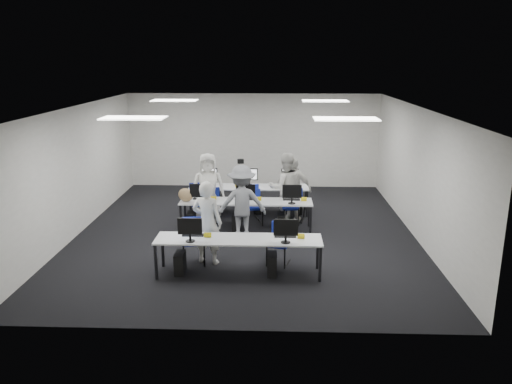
{
  "coord_description": "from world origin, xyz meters",
  "views": [
    {
      "loc": [
        0.67,
        -11.38,
        4.09
      ],
      "look_at": [
        0.25,
        0.04,
        1.0
      ],
      "focal_mm": 35.0,
      "sensor_mm": 36.0,
      "label": 1
    }
  ],
  "objects_px": {
    "desk_mid": "(246,203)",
    "photographer": "(242,203)",
    "chair_4": "(290,213)",
    "chair_6": "(249,207)",
    "student_3": "(293,189)",
    "desk_front": "(239,241)",
    "student_0": "(207,222)",
    "student_1": "(285,187)",
    "chair_2": "(200,210)",
    "chair_7": "(295,210)",
    "chair_3": "(254,213)",
    "student_2": "(208,188)",
    "chair_0": "(194,249)",
    "chair_5": "(212,208)",
    "chair_1": "(279,251)"
  },
  "relations": [
    {
      "from": "chair_7",
      "to": "photographer",
      "type": "xyz_separation_m",
      "value": [
        -1.29,
        -1.4,
        0.58
      ]
    },
    {
      "from": "desk_mid",
      "to": "chair_7",
      "type": "bearing_deg",
      "value": 32.08
    },
    {
      "from": "photographer",
      "to": "chair_3",
      "type": "bearing_deg",
      "value": -111.61
    },
    {
      "from": "chair_6",
      "to": "student_2",
      "type": "height_order",
      "value": "student_2"
    },
    {
      "from": "chair_5",
      "to": "chair_4",
      "type": "bearing_deg",
      "value": -23.66
    },
    {
      "from": "chair_1",
      "to": "student_1",
      "type": "bearing_deg",
      "value": 101.98
    },
    {
      "from": "chair_0",
      "to": "chair_7",
      "type": "distance_m",
      "value": 3.59
    },
    {
      "from": "chair_0",
      "to": "chair_7",
      "type": "bearing_deg",
      "value": 42.33
    },
    {
      "from": "desk_front",
      "to": "student_1",
      "type": "xyz_separation_m",
      "value": [
        0.96,
        3.31,
        0.21
      ]
    },
    {
      "from": "chair_5",
      "to": "student_1",
      "type": "xyz_separation_m",
      "value": [
        1.92,
        -0.21,
        0.62
      ]
    },
    {
      "from": "chair_3",
      "to": "student_0",
      "type": "height_order",
      "value": "student_0"
    },
    {
      "from": "chair_0",
      "to": "chair_6",
      "type": "relative_size",
      "value": 0.96
    },
    {
      "from": "student_3",
      "to": "chair_2",
      "type": "bearing_deg",
      "value": -158.19
    },
    {
      "from": "chair_3",
      "to": "chair_6",
      "type": "xyz_separation_m",
      "value": [
        -0.15,
        0.44,
        0.03
      ]
    },
    {
      "from": "desk_mid",
      "to": "chair_2",
      "type": "distance_m",
      "value": 1.38
    },
    {
      "from": "chair_1",
      "to": "chair_2",
      "type": "relative_size",
      "value": 0.85
    },
    {
      "from": "student_0",
      "to": "student_1",
      "type": "bearing_deg",
      "value": -105.07
    },
    {
      "from": "student_3",
      "to": "photographer",
      "type": "relative_size",
      "value": 0.94
    },
    {
      "from": "chair_6",
      "to": "chair_7",
      "type": "height_order",
      "value": "chair_6"
    },
    {
      "from": "chair_4",
      "to": "photographer",
      "type": "height_order",
      "value": "photographer"
    },
    {
      "from": "chair_5",
      "to": "student_0",
      "type": "bearing_deg",
      "value": -97.23
    },
    {
      "from": "desk_front",
      "to": "student_1",
      "type": "distance_m",
      "value": 3.45
    },
    {
      "from": "chair_5",
      "to": "student_3",
      "type": "bearing_deg",
      "value": -14.27
    },
    {
      "from": "chair_6",
      "to": "student_3",
      "type": "relative_size",
      "value": 0.59
    },
    {
      "from": "desk_mid",
      "to": "photographer",
      "type": "xyz_separation_m",
      "value": [
        -0.06,
        -0.63,
        0.19
      ]
    },
    {
      "from": "student_2",
      "to": "photographer",
      "type": "xyz_separation_m",
      "value": [
        0.94,
        -1.3,
        -0.01
      ]
    },
    {
      "from": "desk_front",
      "to": "chair_7",
      "type": "distance_m",
      "value": 3.6
    },
    {
      "from": "photographer",
      "to": "student_0",
      "type": "bearing_deg",
      "value": 57.16
    },
    {
      "from": "chair_0",
      "to": "chair_3",
      "type": "bearing_deg",
      "value": 55.87
    },
    {
      "from": "student_0",
      "to": "chair_5",
      "type": "bearing_deg",
      "value": -68.98
    },
    {
      "from": "desk_front",
      "to": "photographer",
      "type": "distance_m",
      "value": 1.98
    },
    {
      "from": "chair_1",
      "to": "chair_7",
      "type": "distance_m",
      "value": 2.86
    },
    {
      "from": "chair_4",
      "to": "photographer",
      "type": "xyz_separation_m",
      "value": [
        -1.15,
        -1.16,
        0.61
      ]
    },
    {
      "from": "chair_5",
      "to": "chair_2",
      "type": "bearing_deg",
      "value": -136.35
    },
    {
      "from": "chair_2",
      "to": "student_2",
      "type": "bearing_deg",
      "value": 11.2
    },
    {
      "from": "desk_front",
      "to": "student_2",
      "type": "relative_size",
      "value": 1.81
    },
    {
      "from": "desk_mid",
      "to": "student_1",
      "type": "relative_size",
      "value": 1.79
    },
    {
      "from": "desk_mid",
      "to": "chair_7",
      "type": "distance_m",
      "value": 1.49
    },
    {
      "from": "desk_front",
      "to": "chair_0",
      "type": "height_order",
      "value": "chair_0"
    },
    {
      "from": "chair_3",
      "to": "chair_4",
      "type": "xyz_separation_m",
      "value": [
        0.93,
        0.08,
        -0.01
      ]
    },
    {
      "from": "desk_front",
      "to": "desk_mid",
      "type": "bearing_deg",
      "value": 90.0
    },
    {
      "from": "photographer",
      "to": "chair_6",
      "type": "bearing_deg",
      "value": -102.73
    },
    {
      "from": "chair_7",
      "to": "student_1",
      "type": "relative_size",
      "value": 0.51
    },
    {
      "from": "chair_2",
      "to": "chair_3",
      "type": "relative_size",
      "value": 1.15
    },
    {
      "from": "chair_1",
      "to": "chair_4",
      "type": "distance_m",
      "value": 2.61
    },
    {
      "from": "desk_mid",
      "to": "chair_5",
      "type": "relative_size",
      "value": 3.71
    },
    {
      "from": "student_1",
      "to": "chair_2",
      "type": "bearing_deg",
      "value": -7.67
    },
    {
      "from": "chair_3",
      "to": "student_2",
      "type": "distance_m",
      "value": 1.34
    },
    {
      "from": "desk_mid",
      "to": "chair_7",
      "type": "height_order",
      "value": "chair_7"
    },
    {
      "from": "chair_5",
      "to": "student_1",
      "type": "relative_size",
      "value": 0.48
    }
  ]
}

